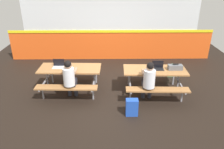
# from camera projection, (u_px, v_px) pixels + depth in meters

# --- Properties ---
(ground_plane) EXTENTS (10.00, 10.00, 0.02)m
(ground_plane) POSITION_uv_depth(u_px,v_px,m) (112.00, 90.00, 6.76)
(ground_plane) COLOR black
(accent_backdrop) EXTENTS (8.00, 0.14, 2.60)m
(accent_backdrop) POSITION_uv_depth(u_px,v_px,m) (111.00, 29.00, 8.64)
(accent_backdrop) COLOR #E55119
(accent_backdrop) RESTS_ON ground
(picnic_table_left) EXTENTS (1.80, 1.61, 0.74)m
(picnic_table_left) POSITION_uv_depth(u_px,v_px,m) (70.00, 73.00, 6.47)
(picnic_table_left) COLOR #9E6B3D
(picnic_table_left) RESTS_ON ground
(picnic_table_right) EXTENTS (1.80, 1.61, 0.74)m
(picnic_table_right) POSITION_uv_depth(u_px,v_px,m) (154.00, 75.00, 6.36)
(picnic_table_right) COLOR #9E6B3D
(picnic_table_right) RESTS_ON ground
(student_nearer) EXTENTS (0.37, 0.53, 1.21)m
(student_nearer) POSITION_uv_depth(u_px,v_px,m) (70.00, 77.00, 5.91)
(student_nearer) COLOR #2D2D38
(student_nearer) RESTS_ON ground
(student_further) EXTENTS (0.37, 0.53, 1.21)m
(student_further) POSITION_uv_depth(u_px,v_px,m) (149.00, 79.00, 5.80)
(student_further) COLOR #2D2D38
(student_further) RESTS_ON ground
(laptop_silver) EXTENTS (0.33, 0.23, 0.22)m
(laptop_silver) POSITION_uv_depth(u_px,v_px,m) (58.00, 66.00, 6.42)
(laptop_silver) COLOR silver
(laptop_silver) RESTS_ON picnic_table_left
(laptop_dark) EXTENTS (0.33, 0.23, 0.22)m
(laptop_dark) POSITION_uv_depth(u_px,v_px,m) (158.00, 67.00, 6.30)
(laptop_dark) COLOR black
(laptop_dark) RESTS_ON picnic_table_right
(toolbox_grey) EXTENTS (0.40, 0.18, 0.18)m
(toolbox_grey) POSITION_uv_depth(u_px,v_px,m) (175.00, 67.00, 6.25)
(toolbox_grey) COLOR #595B60
(toolbox_grey) RESTS_ON picnic_table_right
(backpack_dark) EXTENTS (0.30, 0.22, 0.44)m
(backpack_dark) POSITION_uv_depth(u_px,v_px,m) (132.00, 107.00, 5.47)
(backpack_dark) COLOR #1E47B2
(backpack_dark) RESTS_ON ground
(tote_bag_bright) EXTENTS (0.34, 0.21, 0.43)m
(tote_bag_bright) POSITION_uv_depth(u_px,v_px,m) (173.00, 71.00, 7.53)
(tote_bag_bright) COLOR #3F724C
(tote_bag_bright) RESTS_ON ground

